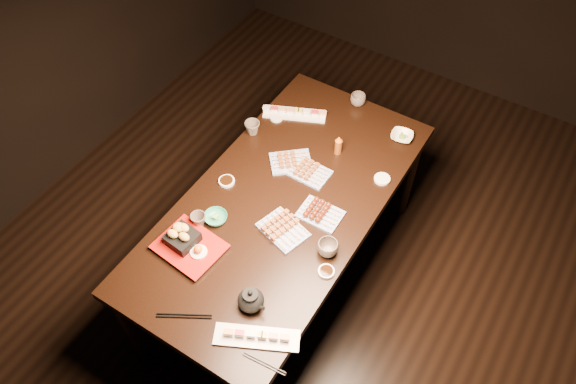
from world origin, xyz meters
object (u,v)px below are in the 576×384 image
Objects in this scene: edamame_bowl_green at (216,218)px; sushi_platter_far at (295,112)px; edamame_bowl_cream at (402,136)px; tempura_tray at (188,242)px; yakitori_plate_right at (283,228)px; teacup_mid_right at (328,248)px; sushi_platter_near at (257,336)px; teacup_far_right at (358,100)px; yakitori_plate_center at (310,170)px; condiment_bottle at (338,145)px; teapot at (251,299)px; dining_table at (283,242)px; teacup_far_left at (252,128)px; yakitori_plate_left at (291,159)px; teacup_near_left at (199,220)px.

sushi_platter_far is at bearing 94.35° from edamame_bowl_green.
sushi_platter_far is 2.96× the size of edamame_bowl_cream.
edamame_bowl_cream is at bearing 71.14° from tempura_tray.
yakitori_plate_right is 0.24m from teacup_mid_right.
sushi_platter_near is 3.12× the size of edamame_bowl_green.
edamame_bowl_cream is 0.36m from teacup_far_right.
condiment_bottle reaches higher than yakitori_plate_center.
sushi_platter_far is 1.57× the size of yakitori_plate_right.
condiment_bottle is (0.05, 0.21, 0.03)m from yakitori_plate_center.
yakitori_plate_right is 0.42m from teapot.
sushi_platter_far is at bearing -165.62° from edamame_bowl_cream.
edamame_bowl_green is 0.77m from condiment_bottle.
edamame_bowl_cream is at bearing 61.86° from dining_table.
tempura_tray is 3.41× the size of teacup_far_right.
teacup_mid_right is at bearing 106.75° from sushi_platter_far.
dining_table is 0.56m from teacup_mid_right.
tempura_tray is 0.42m from teapot.
sushi_platter_near is at bearing -78.57° from condiment_bottle.
yakitori_plate_center is at bearing 130.44° from teacup_mid_right.
dining_table is 0.66m from teacup_far_left.
yakitori_plate_left is at bearing -131.45° from condiment_bottle.
teacup_near_left is 0.76× the size of teacup_mid_right.
yakitori_plate_center is 2.76× the size of teacup_near_left.
sushi_platter_far is 0.82m from yakitori_plate_right.
edamame_bowl_green is 1.38× the size of teacup_far_left.
edamame_bowl_green is at bearing 70.14° from sushi_platter_far.
yakitori_plate_center is 0.81m from teapot.
teacup_far_right is at bearing 109.84° from teacup_mid_right.
dining_table is 0.68m from tempura_tray.
teacup_far_left reaches higher than teacup_far_right.
teacup_near_left is (-0.57, 0.34, 0.01)m from sushi_platter_near.
teacup_far_right is at bearing 102.36° from condiment_bottle.
teapot reaches higher than teacup_far_right.
dining_table is at bearing -38.47° from teacup_far_left.
dining_table is at bearing 139.09° from yakitori_plate_right.
tempura_tray is at bearing -114.35° from edamame_bowl_cream.
teacup_far_right is (0.20, 1.12, 0.02)m from edamame_bowl_green.
teacup_far_left is at bearing -126.72° from teacup_far_right.
teacup_far_right is (0.21, 1.32, -0.02)m from tempura_tray.
dining_table is 14.84× the size of edamame_bowl_cream.
yakitori_plate_right reaches higher than dining_table.
sushi_platter_far is 1.66× the size of yakitori_plate_left.
teacup_mid_right is (0.62, -0.72, 0.02)m from sushi_platter_far.
sushi_platter_far is at bearing -134.50° from teacup_far_right.
condiment_bottle is (0.29, 0.92, 0.00)m from tempura_tray.
dining_table is at bearing 87.55° from sushi_platter_near.
yakitori_plate_right is 2.70× the size of teacup_far_left.
teapot is at bearing -35.35° from edamame_bowl_green.
edamame_bowl_green is at bearing 49.33° from teacup_near_left.
sushi_platter_far is 2.58× the size of teapot.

